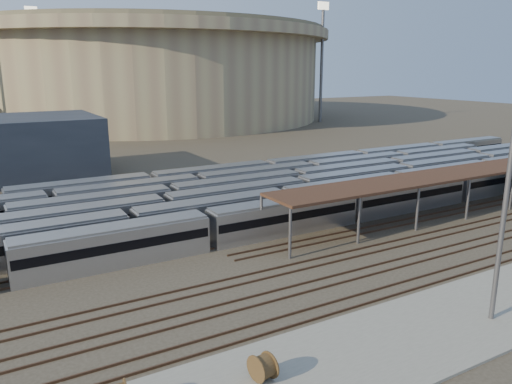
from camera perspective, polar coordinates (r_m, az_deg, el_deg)
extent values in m
plane|color=#383026|center=(52.42, 12.01, -6.27)|extent=(420.00, 420.00, 0.00)
cube|color=gray|center=(39.66, 21.28, -13.69)|extent=(50.00, 9.00, 0.20)
cube|color=#AFB0B4|center=(60.85, 10.74, -1.57)|extent=(112.00, 2.90, 3.60)
cube|color=#AFB0B4|center=(60.18, 3.29, -1.52)|extent=(112.00, 2.90, 3.60)
cube|color=#AFB0B4|center=(66.37, 5.07, -0.07)|extent=(112.00, 2.90, 3.60)
cube|color=#AFB0B4|center=(71.01, 4.67, 0.87)|extent=(112.00, 2.90, 3.60)
cube|color=#AFB0B4|center=(68.32, -6.59, 0.29)|extent=(112.00, 2.90, 3.60)
cube|color=#AFB0B4|center=(78.05, 1.36, 2.11)|extent=(112.00, 2.90, 3.60)
cylinder|color=#59585D|center=(47.86, 3.92, -4.79)|extent=(0.30, 0.30, 5.00)
cylinder|color=#59585D|center=(52.21, 0.62, -3.14)|extent=(0.30, 0.30, 5.00)
cylinder|color=#59585D|center=(52.91, 11.67, -3.21)|extent=(0.30, 0.30, 5.00)
cylinder|color=#59585D|center=(56.87, 8.08, -1.84)|extent=(0.30, 0.30, 5.00)
cylinder|color=#59585D|center=(58.77, 17.96, -1.87)|extent=(0.30, 0.30, 5.00)
cylinder|color=#59585D|center=(62.36, 14.32, -0.72)|extent=(0.30, 0.30, 5.00)
cylinder|color=#59585D|center=(65.24, 23.05, -0.78)|extent=(0.30, 0.30, 5.00)
cylinder|color=#59585D|center=(68.49, 19.49, 0.21)|extent=(0.30, 0.30, 5.00)
cylinder|color=#59585D|center=(72.15, 27.20, 0.12)|extent=(0.30, 0.30, 5.00)
cylinder|color=#59585D|center=(75.10, 23.78, 0.98)|extent=(0.30, 0.30, 5.00)
cube|color=#331F14|center=(69.63, 23.65, 2.28)|extent=(60.00, 6.00, 0.30)
cube|color=#4C3323|center=(51.20, 13.32, -6.74)|extent=(170.00, 0.12, 0.18)
cube|color=#4C3323|center=(52.22, 12.19, -6.26)|extent=(170.00, 0.12, 0.18)
cube|color=#4C3323|center=(48.59, 16.55, -8.10)|extent=(170.00, 0.12, 0.18)
cube|color=#4C3323|center=(49.55, 15.30, -7.58)|extent=(170.00, 0.12, 0.18)
cube|color=#4C3323|center=(46.18, 20.17, -9.58)|extent=(170.00, 0.12, 0.18)
cube|color=#4C3323|center=(47.06, 18.77, -9.01)|extent=(170.00, 0.12, 0.18)
cylinder|color=gray|center=(185.70, -11.88, 12.53)|extent=(116.00, 116.00, 28.00)
cylinder|color=gray|center=(186.02, -12.13, 17.31)|extent=(124.00, 124.00, 3.00)
cylinder|color=brown|center=(186.18, -12.16, 18.00)|extent=(120.00, 120.00, 1.50)
cylinder|color=#59585D|center=(171.02, 7.49, 13.94)|extent=(1.00, 1.00, 36.00)
cube|color=#FFF2CC|center=(172.11, 7.71, 20.35)|extent=(4.00, 0.60, 2.40)
cylinder|color=#59585D|center=(197.64, -23.76, 12.91)|extent=(1.00, 1.00, 36.00)
cube|color=#FFF2CC|center=(198.58, -24.33, 18.43)|extent=(4.00, 0.60, 2.40)
cylinder|color=#513820|center=(30.67, 0.79, -19.37)|extent=(1.18, 1.78, 1.66)
cylinder|color=#59585D|center=(37.67, 27.07, 2.94)|extent=(0.36, 0.36, 22.93)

